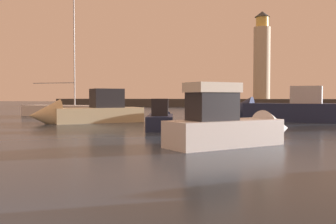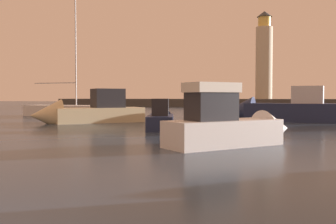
# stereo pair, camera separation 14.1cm
# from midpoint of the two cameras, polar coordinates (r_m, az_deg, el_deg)

# --- Properties ---
(ground_plane) EXTENTS (220.00, 220.00, 0.00)m
(ground_plane) POSITION_cam_midpoint_polar(r_m,az_deg,el_deg) (38.02, 7.89, -0.58)
(ground_plane) COLOR #2D3D51
(breakwater) EXTENTS (70.75, 6.04, 1.47)m
(breakwater) POSITION_cam_midpoint_polar(r_m,az_deg,el_deg) (72.95, 10.54, 1.33)
(breakwater) COLOR #423F3D
(breakwater) RESTS_ON ground_plane
(lighthouse) EXTENTS (3.00, 3.00, 15.93)m
(lighthouse) POSITION_cam_midpoint_polar(r_m,az_deg,el_deg) (73.20, 14.02, 7.79)
(lighthouse) COLOR beige
(lighthouse) RESTS_ON breakwater
(motorboat_0) EXTENTS (7.51, 6.81, 2.96)m
(motorboat_0) POSITION_cam_midpoint_polar(r_m,az_deg,el_deg) (28.19, -12.15, -0.04)
(motorboat_0) COLOR beige
(motorboat_0) RESTS_ON ground_plane
(motorboat_2) EXTENTS (8.75, 3.93, 3.04)m
(motorboat_2) POSITION_cam_midpoint_polar(r_m,az_deg,el_deg) (30.81, 16.01, 0.29)
(motorboat_2) COLOR #1E284C
(motorboat_2) RESTS_ON ground_plane
(motorboat_4) EXTENTS (5.23, 5.15, 2.62)m
(motorboat_4) POSITION_cam_midpoint_polar(r_m,az_deg,el_deg) (15.11, 10.22, -2.00)
(motorboat_4) COLOR white
(motorboat_4) RESTS_ON ground_plane
(motorboat_5) EXTENTS (2.59, 5.82, 2.01)m
(motorboat_5) POSITION_cam_midpoint_polar(r_m,az_deg,el_deg) (23.13, -0.85, -1.02)
(motorboat_5) COLOR #1E284C
(motorboat_5) RESTS_ON ground_plane
(sailboat_moored) EXTENTS (8.88, 3.51, 13.05)m
(sailboat_moored) POSITION_cam_midpoint_polar(r_m,az_deg,el_deg) (38.44, -14.33, 0.27)
(sailboat_moored) COLOR white
(sailboat_moored) RESTS_ON ground_plane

